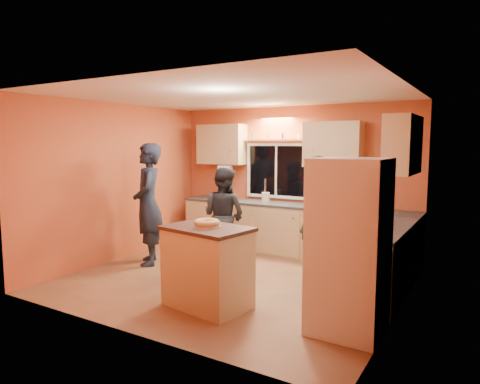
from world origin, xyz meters
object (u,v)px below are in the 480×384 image
Objects in this scene: island at (207,266)px; person_right at (316,226)px; person_center at (224,216)px; refrigerator at (349,246)px; person_left at (148,204)px.

person_right reaches higher than island.
island is at bearing 125.75° from person_right.
person_right reaches higher than person_center.
refrigerator is 3.61m from person_left.
island is 0.70× the size of person_center.
person_right is (0.95, 1.07, 0.41)m from island.
person_center is at bearing 59.63° from person_right.
island is (-1.64, -0.19, -0.41)m from refrigerator.
person_right is (2.83, 0.05, -0.08)m from person_left.
person_center is at bearing 125.67° from island.
person_right is (-0.69, 0.88, -0.00)m from refrigerator.
person_center is (-2.48, 1.46, -0.12)m from refrigerator.
island is at bearing 19.83° from person_left.
person_left is 2.83m from person_right.
person_center is 0.87× the size of person_right.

